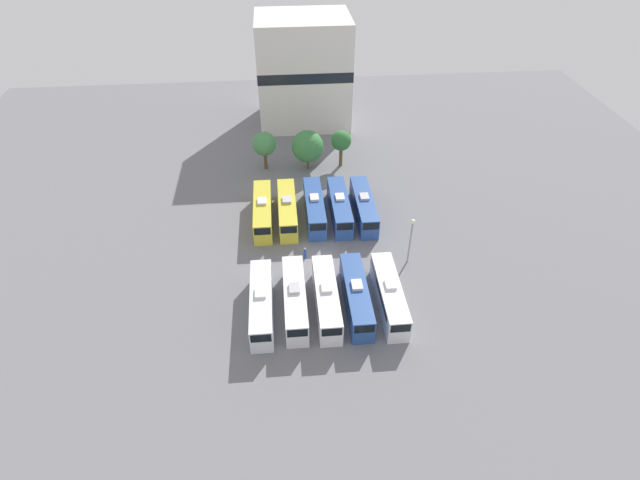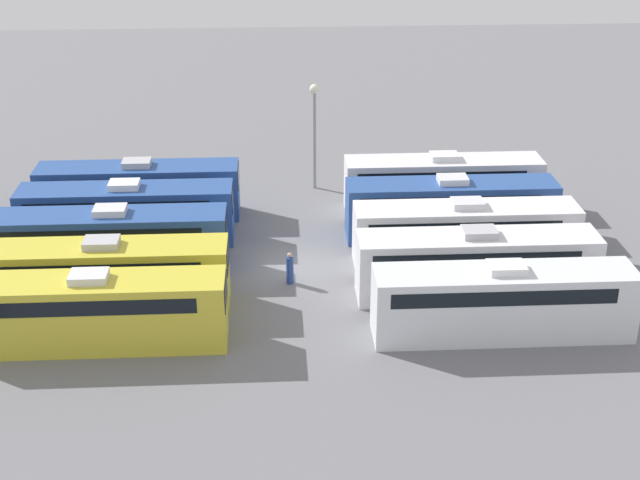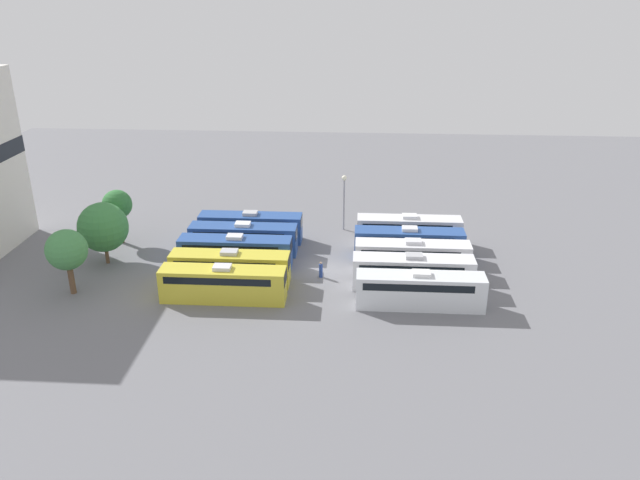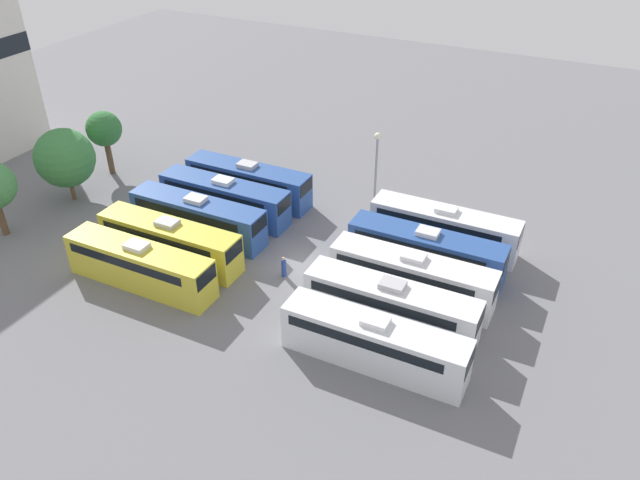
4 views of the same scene
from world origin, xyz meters
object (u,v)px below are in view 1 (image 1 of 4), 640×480
object	(u,v)px
tree_2	(341,141)
light_pole	(411,233)
bus_3	(356,295)
bus_1	(295,298)
bus_2	(326,297)
tree_0	(264,144)
bus_7	(314,207)
bus_9	(364,206)
bus_0	(261,303)
bus_6	(287,209)
depot_building	(303,71)
tree_1	(308,146)
bus_5	(263,210)
bus_4	(389,294)
worker_person	(305,253)
bus_8	(340,206)

from	to	relation	value
tree_2	light_pole	bearing A→B (deg)	-77.30
bus_3	bus_1	bearing A→B (deg)	179.33
bus_2	tree_0	xyz separation A→B (m)	(-6.76, 32.16, 2.69)
bus_7	bus_9	world-z (taller)	same
bus_2	tree_2	distance (m)	32.59
bus_2	light_pole	xyz separation A→B (m)	(11.15, 7.18, 2.90)
bus_0	bus_7	world-z (taller)	same
bus_6	tree_2	size ratio (longest dim) A/B	1.86
bus_6	bus_7	distance (m)	3.86
depot_building	bus_6	bearing A→B (deg)	-97.97
bus_6	tree_1	distance (m)	14.45
bus_2	bus_6	distance (m)	18.15
bus_2	bus_3	xyz separation A→B (m)	(3.43, 0.10, 0.00)
light_pole	bus_7	bearing A→B (deg)	135.68
bus_5	tree_0	xyz separation A→B (m)	(0.44, 14.44, 2.69)
bus_0	bus_9	bearing A→B (deg)	50.94
bus_0	bus_7	bearing A→B (deg)	67.75
bus_2	tree_1	size ratio (longest dim) A/B	1.75
light_pole	tree_1	size ratio (longest dim) A/B	1.01
tree_0	bus_3	bearing A→B (deg)	-72.36
bus_1	light_pole	size ratio (longest dim) A/B	1.73
bus_4	bus_7	xyz separation A→B (m)	(-7.11, 18.11, 0.00)
bus_3	bus_4	xyz separation A→B (m)	(3.77, -0.24, 0.00)
bus_6	bus_7	xyz separation A→B (m)	(3.85, 0.22, 0.00)
bus_1	light_pole	xyz separation A→B (m)	(14.72, 6.99, 2.90)
bus_9	worker_person	xyz separation A→B (m)	(-8.91, -8.50, -0.95)
depot_building	bus_8	bearing A→B (deg)	-84.75
depot_building	bus_2	bearing A→B (deg)	-90.82
worker_person	tree_2	xyz separation A→B (m)	(7.41, 22.93, 3.70)
bus_2	bus_6	size ratio (longest dim) A/B	1.00
light_pole	depot_building	xyz separation A→B (m)	(-10.44, 42.52, 4.97)
bus_1	bus_2	bearing A→B (deg)	-2.93
bus_1	worker_person	world-z (taller)	bus_1
bus_4	bus_6	xyz separation A→B (m)	(-10.96, 17.90, 0.00)
worker_person	depot_building	bearing A→B (deg)	86.39
bus_1	worker_person	distance (m)	9.09
bus_6	tree_0	distance (m)	14.96
bus_2	tree_1	xyz separation A→B (m)	(0.09, 31.50, 2.29)
tree_1	bus_9	bearing A→B (deg)	-63.41
bus_9	depot_building	bearing A→B (deg)	101.18
depot_building	tree_1	bearing A→B (deg)	-91.96
light_pole	bus_6	bearing A→B (deg)	144.63
bus_1	tree_2	distance (m)	33.21
bus_8	tree_2	bearing A→B (deg)	82.33
depot_building	bus_9	bearing A→B (deg)	-78.82
light_pole	bus_1	bearing A→B (deg)	-154.58
bus_5	depot_building	world-z (taller)	depot_building
bus_8	depot_building	size ratio (longest dim) A/B	0.61
bus_0	tree_1	xyz separation A→B (m)	(7.42, 31.67, 2.29)
bus_1	bus_7	xyz separation A→B (m)	(3.66, 17.79, 0.00)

